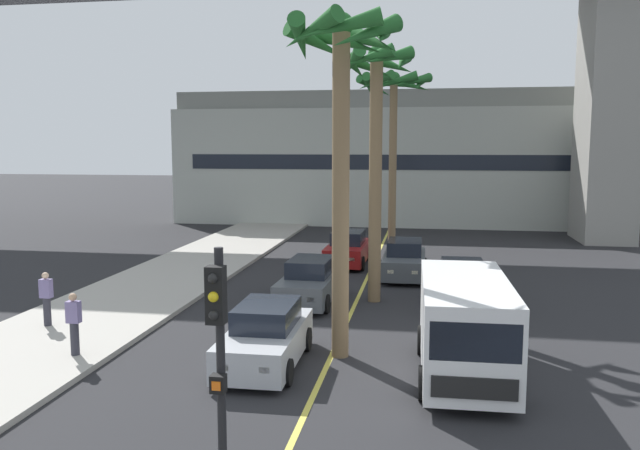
{
  "coord_description": "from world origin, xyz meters",
  "views": [
    {
      "loc": [
        2.39,
        -0.16,
        5.52
      ],
      "look_at": [
        0.0,
        14.0,
        3.71
      ],
      "focal_mm": 35.62,
      "sensor_mm": 36.0,
      "label": 1
    }
  ],
  "objects_px": {
    "palm_tree_far_median": "(376,111)",
    "pedestrian_far_along": "(46,298)",
    "car_queue_front": "(310,283)",
    "delivery_van": "(465,325)",
    "car_queue_fourth": "(348,249)",
    "palm_tree_near_median": "(342,92)",
    "palm_tree_mid_median": "(393,105)",
    "car_queue_third": "(404,260)",
    "traffic_light_median_near": "(219,360)",
    "pedestrian_near_crosswalk": "(74,323)",
    "car_queue_fifth": "(463,286)",
    "car_queue_second": "(266,337)"
  },
  "relations": [
    {
      "from": "palm_tree_far_median",
      "to": "pedestrian_far_along",
      "type": "bearing_deg",
      "value": -150.93
    },
    {
      "from": "car_queue_front",
      "to": "delivery_van",
      "type": "relative_size",
      "value": 0.78
    },
    {
      "from": "car_queue_fourth",
      "to": "palm_tree_near_median",
      "type": "relative_size",
      "value": 0.47
    },
    {
      "from": "car_queue_fourth",
      "to": "palm_tree_mid_median",
      "type": "bearing_deg",
      "value": 50.29
    },
    {
      "from": "palm_tree_near_median",
      "to": "car_queue_third",
      "type": "bearing_deg",
      "value": 82.97
    },
    {
      "from": "car_queue_fourth",
      "to": "delivery_van",
      "type": "height_order",
      "value": "delivery_van"
    },
    {
      "from": "traffic_light_median_near",
      "to": "car_queue_third",
      "type": "bearing_deg",
      "value": 84.52
    },
    {
      "from": "palm_tree_mid_median",
      "to": "pedestrian_near_crosswalk",
      "type": "bearing_deg",
      "value": -113.46
    },
    {
      "from": "car_queue_fourth",
      "to": "delivery_van",
      "type": "xyz_separation_m",
      "value": [
        4.51,
        -13.82,
        0.57
      ]
    },
    {
      "from": "car_queue_fifth",
      "to": "car_queue_third",
      "type": "bearing_deg",
      "value": 115.04
    },
    {
      "from": "car_queue_fifth",
      "to": "pedestrian_near_crosswalk",
      "type": "height_order",
      "value": "pedestrian_near_crosswalk"
    },
    {
      "from": "traffic_light_median_near",
      "to": "palm_tree_mid_median",
      "type": "xyz_separation_m",
      "value": [
        0.99,
        23.37,
        4.73
      ]
    },
    {
      "from": "car_queue_third",
      "to": "palm_tree_far_median",
      "type": "distance_m",
      "value": 7.44
    },
    {
      "from": "traffic_light_median_near",
      "to": "palm_tree_near_median",
      "type": "distance_m",
      "value": 9.25
    },
    {
      "from": "car_queue_second",
      "to": "palm_tree_far_median",
      "type": "relative_size",
      "value": 0.46
    },
    {
      "from": "car_queue_third",
      "to": "palm_tree_far_median",
      "type": "bearing_deg",
      "value": -102.09
    },
    {
      "from": "car_queue_third",
      "to": "palm_tree_near_median",
      "type": "xyz_separation_m",
      "value": [
        -1.28,
        -10.4,
        6.13
      ]
    },
    {
      "from": "delivery_van",
      "to": "palm_tree_near_median",
      "type": "distance_m",
      "value": 6.45
    },
    {
      "from": "car_queue_third",
      "to": "car_queue_fifth",
      "type": "xyz_separation_m",
      "value": [
        2.17,
        -4.63,
        0.0
      ]
    },
    {
      "from": "car_queue_fourth",
      "to": "traffic_light_median_near",
      "type": "xyz_separation_m",
      "value": [
        0.9,
        -21.09,
        1.99
      ]
    },
    {
      "from": "car_queue_fourth",
      "to": "car_queue_fifth",
      "type": "bearing_deg",
      "value": -55.44
    },
    {
      "from": "delivery_van",
      "to": "traffic_light_median_near",
      "type": "bearing_deg",
      "value": -116.42
    },
    {
      "from": "car_queue_front",
      "to": "car_queue_second",
      "type": "distance_m",
      "value": 6.46
    },
    {
      "from": "car_queue_fifth",
      "to": "palm_tree_near_median",
      "type": "relative_size",
      "value": 0.47
    },
    {
      "from": "car_queue_third",
      "to": "car_queue_front",
      "type": "bearing_deg",
      "value": -122.49
    },
    {
      "from": "car_queue_third",
      "to": "palm_tree_mid_median",
      "type": "relative_size",
      "value": 0.46
    },
    {
      "from": "traffic_light_median_near",
      "to": "pedestrian_far_along",
      "type": "relative_size",
      "value": 2.59
    },
    {
      "from": "delivery_van",
      "to": "car_queue_front",
      "type": "bearing_deg",
      "value": 127.32
    },
    {
      "from": "car_queue_fourth",
      "to": "pedestrian_near_crosswalk",
      "type": "xyz_separation_m",
      "value": [
        -5.3,
        -14.29,
        0.28
      ]
    },
    {
      "from": "car_queue_second",
      "to": "car_queue_fifth",
      "type": "height_order",
      "value": "same"
    },
    {
      "from": "car_queue_third",
      "to": "palm_tree_mid_median",
      "type": "distance_m",
      "value": 8.24
    },
    {
      "from": "car_queue_front",
      "to": "palm_tree_mid_median",
      "type": "distance_m",
      "value": 11.96
    },
    {
      "from": "car_queue_second",
      "to": "car_queue_third",
      "type": "distance_m",
      "value": 11.77
    },
    {
      "from": "palm_tree_far_median",
      "to": "pedestrian_far_along",
      "type": "xyz_separation_m",
      "value": [
        -9.34,
        -5.19,
        -5.7
      ]
    },
    {
      "from": "car_queue_second",
      "to": "palm_tree_near_median",
      "type": "xyz_separation_m",
      "value": [
        1.77,
        0.96,
        6.13
      ]
    },
    {
      "from": "delivery_van",
      "to": "car_queue_second",
      "type": "bearing_deg",
      "value": 179.64
    },
    {
      "from": "traffic_light_median_near",
      "to": "delivery_van",
      "type": "bearing_deg",
      "value": 63.58
    },
    {
      "from": "car_queue_fifth",
      "to": "pedestrian_far_along",
      "type": "relative_size",
      "value": 2.57
    },
    {
      "from": "car_queue_third",
      "to": "car_queue_second",
      "type": "bearing_deg",
      "value": -105.03
    },
    {
      "from": "car_queue_fifth",
      "to": "palm_tree_near_median",
      "type": "bearing_deg",
      "value": -120.85
    },
    {
      "from": "car_queue_third",
      "to": "pedestrian_near_crosswalk",
      "type": "relative_size",
      "value": 2.53
    },
    {
      "from": "car_queue_front",
      "to": "palm_tree_mid_median",
      "type": "xyz_separation_m",
      "value": [
        2.32,
        9.61,
        6.73
      ]
    },
    {
      "from": "car_queue_fifth",
      "to": "traffic_light_median_near",
      "type": "relative_size",
      "value": 0.99
    },
    {
      "from": "pedestrian_near_crosswalk",
      "to": "car_queue_fourth",
      "type": "bearing_deg",
      "value": 69.66
    },
    {
      "from": "car_queue_front",
      "to": "pedestrian_far_along",
      "type": "bearing_deg",
      "value": -147.13
    },
    {
      "from": "car_queue_front",
      "to": "traffic_light_median_near",
      "type": "height_order",
      "value": "traffic_light_median_near"
    },
    {
      "from": "delivery_van",
      "to": "pedestrian_near_crosswalk",
      "type": "distance_m",
      "value": 9.83
    },
    {
      "from": "pedestrian_near_crosswalk",
      "to": "traffic_light_median_near",
      "type": "bearing_deg",
      "value": -47.66
    },
    {
      "from": "car_queue_fourth",
      "to": "pedestrian_far_along",
      "type": "distance_m",
      "value": 14.15
    },
    {
      "from": "palm_tree_near_median",
      "to": "pedestrian_far_along",
      "type": "xyz_separation_m",
      "value": [
        -8.99,
        0.88,
        -5.85
      ]
    }
  ]
}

